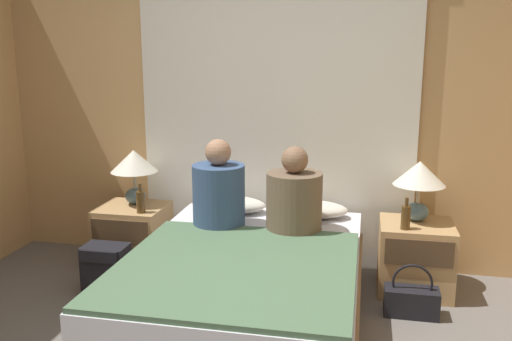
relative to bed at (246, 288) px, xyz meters
The scene contains 16 objects.
wall_back 1.50m from the bed, 90.00° to the left, with size 4.58×0.06×2.50m.
curtain_panel 1.40m from the bed, 90.00° to the left, with size 2.35×0.02×2.35m.
bed is the anchor object (origin of this frame).
nightstand_left 1.29m from the bed, 146.60° to the left, with size 0.51×0.47×0.50m.
nightstand_right 1.29m from the bed, 33.40° to the left, with size 0.51×0.47×0.50m.
lamp_left 1.45m from the bed, 143.81° to the left, with size 0.36×0.36×0.43m.
lamp_right 1.45m from the bed, 36.19° to the left, with size 0.36×0.36×0.43m.
pillow_left 0.91m from the bed, 111.01° to the left, with size 0.56×0.30×0.12m.
pillow_right 0.91m from the bed, 68.99° to the left, with size 0.56×0.30×0.12m.
blanket_on_bed 0.38m from the bed, 90.00° to the right, with size 1.34×1.37×0.03m.
person_left_in_bed 0.72m from the bed, 123.70° to the left, with size 0.37×0.37×0.63m.
person_right_in_bed 0.69m from the bed, 62.04° to the left, with size 0.38×0.38×0.59m.
beer_bottle_on_left_stand 1.15m from the bed, 148.70° to the left, with size 0.07×0.07×0.22m.
beer_bottle_on_right_stand 1.19m from the bed, 30.12° to the left, with size 0.06×0.06×0.22m.
backpack_on_floor 1.09m from the bed, 168.17° to the left, with size 0.31×0.22×0.35m.
handbag_on_floor 1.08m from the bed, 16.89° to the left, with size 0.35×0.16×0.35m.
Camera 1 is at (0.69, -2.28, 1.69)m, focal length 38.00 mm.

